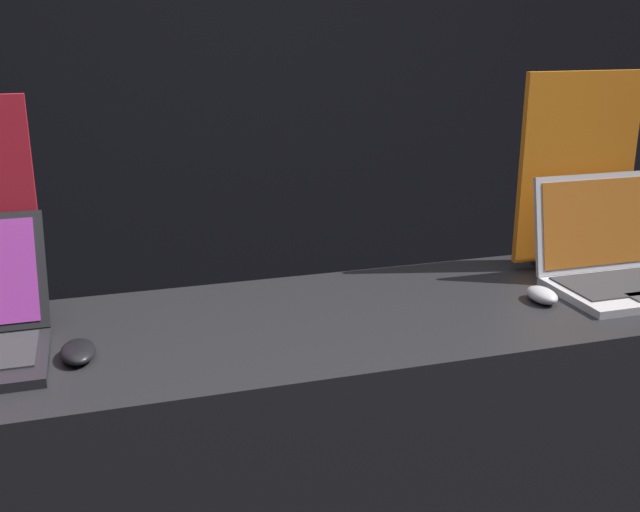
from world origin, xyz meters
name	(u,v)px	position (x,y,z in m)	size (l,w,h in m)	color
wall_back	(193,64)	(0.00, 2.18, 1.40)	(8.00, 0.05, 2.80)	black
display_counter	(315,489)	(0.00, 0.30, 0.46)	(2.04, 0.61, 0.92)	black
mouse_front	(78,352)	(-0.52, 0.24, 0.93)	(0.07, 0.12, 0.03)	black
laptop_back	(614,263)	(0.80, 0.29, 0.98)	(0.35, 0.32, 0.27)	#B7B7BC
mouse_back	(542,295)	(0.56, 0.24, 0.94)	(0.06, 0.10, 0.04)	#B2B2B7
promo_stand_back	(577,175)	(0.80, 0.48, 1.18)	(0.35, 0.07, 0.53)	black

